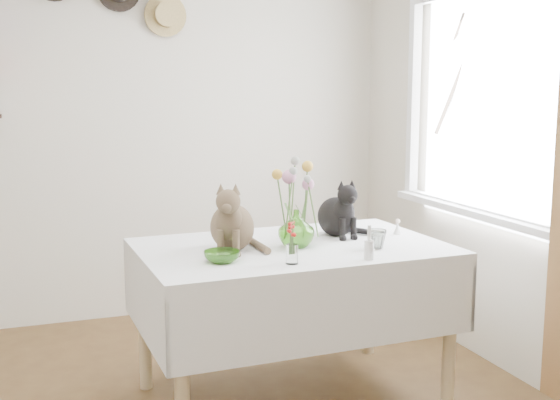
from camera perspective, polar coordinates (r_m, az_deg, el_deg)
name	(u,v)px	position (r m, az deg, el deg)	size (l,w,h in m)	color
room	(164,177)	(2.61, -9.41, 1.88)	(4.08, 4.58, 2.58)	brown
window	(482,120)	(4.15, 16.13, 6.29)	(0.12, 1.52, 1.32)	white
dining_table	(292,284)	(3.53, 0.98, -6.84)	(1.53, 1.01, 0.80)	white
tabby_cat	(232,215)	(3.37, -3.93, -1.19)	(0.23, 0.29, 0.34)	brown
black_cat	(336,206)	(3.70, 4.60, -0.51)	(0.21, 0.26, 0.31)	black
flower_vase	(296,229)	(3.42, 1.33, -2.33)	(0.18, 0.18, 0.19)	#85D254
green_bowl	(222,257)	(3.16, -4.74, -4.60)	(0.16, 0.16, 0.05)	#85D254
drinking_glass	(376,239)	(3.44, 7.85, -3.17)	(0.10, 0.10, 0.09)	white
candlestick	(369,248)	(3.21, 7.25, -3.89)	(0.04, 0.04, 0.16)	white
berry_jar	(292,242)	(3.10, 0.98, -3.44)	(0.06, 0.06, 0.22)	white
porcelain_figurine	(397,227)	(3.79, 9.52, -2.22)	(0.04, 0.04, 0.08)	white
flower_bouquet	(296,178)	(3.39, 1.30, 1.79)	(0.17, 0.13, 0.39)	#4C7233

